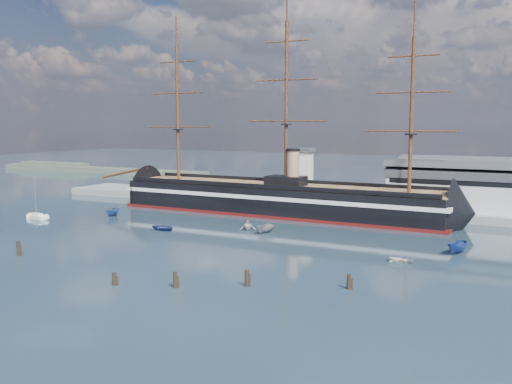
% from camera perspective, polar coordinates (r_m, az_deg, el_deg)
% --- Properties ---
extents(ground, '(600.00, 600.00, 0.00)m').
position_cam_1_polar(ground, '(134.63, -1.77, -3.40)').
color(ground, '#14222E').
rests_on(ground, ground).
extents(quay, '(180.00, 18.00, 2.00)m').
position_cam_1_polar(quay, '(163.04, 7.47, -1.63)').
color(quay, slate).
rests_on(quay, ground).
extents(quay_tower, '(5.00, 5.00, 15.00)m').
position_cam_1_polar(quay_tower, '(161.58, 4.82, 1.81)').
color(quay_tower, silver).
rests_on(quay_tower, ground).
extents(shoreline, '(120.00, 10.00, 4.00)m').
position_cam_1_polar(shoreline, '(293.82, -16.76, 2.24)').
color(shoreline, '#3F4C38').
rests_on(shoreline, ground).
extents(warship, '(113.02, 17.82, 53.94)m').
position_cam_1_polar(warship, '(151.81, 1.71, -0.67)').
color(warship, black).
rests_on(warship, ground).
extents(sailboat, '(6.66, 3.25, 10.24)m').
position_cam_1_polar(sailboat, '(154.50, -21.00, -2.27)').
color(sailboat, white).
rests_on(sailboat, ground).
extents(motorboat_a, '(6.86, 3.91, 2.59)m').
position_cam_1_polar(motorboat_a, '(152.33, -14.15, -2.39)').
color(motorboat_a, '#294E86').
rests_on(motorboat_a, ground).
extents(motorboat_b, '(2.12, 3.92, 1.74)m').
position_cam_1_polar(motorboat_b, '(130.78, -9.22, -3.80)').
color(motorboat_b, navy).
rests_on(motorboat_b, ground).
extents(motorboat_c, '(6.58, 3.77, 2.48)m').
position_cam_1_polar(motorboat_c, '(125.94, 0.94, -4.13)').
color(motorboat_c, gray).
rests_on(motorboat_c, ground).
extents(motorboat_d, '(7.11, 5.96, 2.42)m').
position_cam_1_polar(motorboat_d, '(129.62, -0.82, -3.81)').
color(motorboat_d, silver).
rests_on(motorboat_d, ground).
extents(motorboat_e, '(1.44, 2.93, 1.31)m').
position_cam_1_polar(motorboat_e, '(103.21, 14.29, -6.84)').
color(motorboat_e, silver).
rests_on(motorboat_e, ground).
extents(motorboat_f, '(7.53, 4.58, 2.83)m').
position_cam_1_polar(motorboat_f, '(112.78, 19.48, -5.85)').
color(motorboat_f, navy).
rests_on(motorboat_f, ground).
extents(piling_near_left, '(0.64, 0.64, 3.40)m').
position_cam_1_polar(piling_near_left, '(113.66, -22.64, -5.89)').
color(piling_near_left, black).
rests_on(piling_near_left, ground).
extents(piling_near_mid, '(0.64, 0.64, 2.67)m').
position_cam_1_polar(piling_near_mid, '(89.09, -13.97, -9.04)').
color(piling_near_mid, black).
rests_on(piling_near_mid, ground).
extents(piling_near_right, '(0.64, 0.64, 3.23)m').
position_cam_1_polar(piling_near_right, '(85.96, -0.93, -9.42)').
color(piling_near_right, black).
rests_on(piling_near_right, ground).
extents(piling_far_right, '(0.64, 0.64, 2.98)m').
position_cam_1_polar(piling_far_right, '(85.69, 9.26, -9.57)').
color(piling_far_right, black).
rests_on(piling_far_right, ground).
extents(piling_extra, '(0.64, 0.64, 3.12)m').
position_cam_1_polar(piling_extra, '(86.10, -8.07, -9.47)').
color(piling_extra, black).
rests_on(piling_extra, ground).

